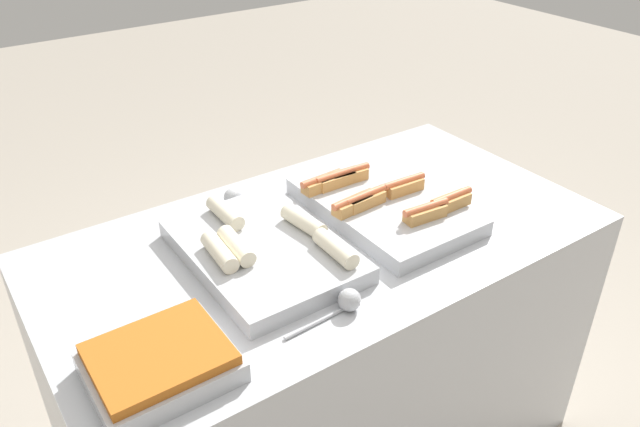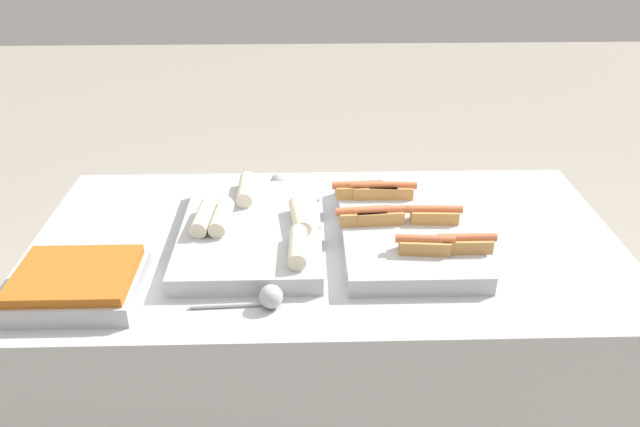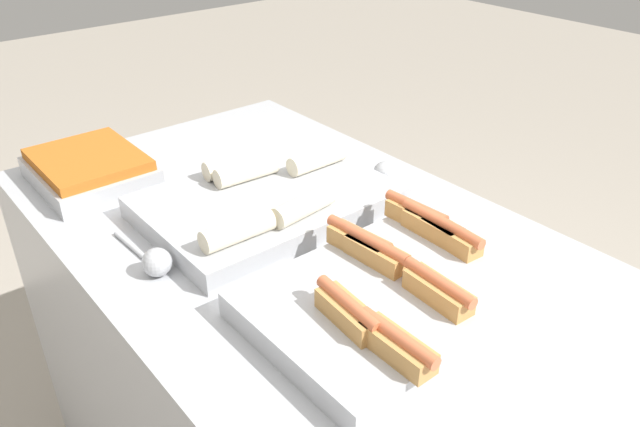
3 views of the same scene
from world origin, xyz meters
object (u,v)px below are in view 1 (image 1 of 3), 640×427
object	(u,v)px
tray_wraps	(263,249)
serving_spoon_near	(347,302)
tray_side_front	(160,363)
tray_hotdogs	(382,203)
serving_spoon_far	(230,199)

from	to	relation	value
tray_wraps	serving_spoon_near	distance (m)	0.31
tray_wraps	tray_side_front	bearing A→B (deg)	-147.77
serving_spoon_near	tray_hotdogs	bearing A→B (deg)	40.16
tray_hotdogs	tray_side_front	size ratio (longest dim) A/B	1.85
tray_wraps	tray_side_front	world-z (taller)	tray_wraps
serving_spoon_near	serving_spoon_far	distance (m)	0.61
serving_spoon_near	serving_spoon_far	size ratio (longest dim) A/B	0.98
serving_spoon_near	tray_wraps	bearing A→B (deg)	100.53
tray_side_front	serving_spoon_near	bearing A→B (deg)	-6.61
tray_wraps	serving_spoon_far	size ratio (longest dim) A/B	2.41
tray_hotdogs	serving_spoon_far	xyz separation A→B (m)	(-0.36, 0.30, -0.01)
tray_side_front	tray_wraps	bearing A→B (deg)	32.23
tray_side_front	serving_spoon_far	xyz separation A→B (m)	(0.46, 0.55, -0.01)
tray_hotdogs	serving_spoon_near	size ratio (longest dim) A/B	2.55
tray_wraps	serving_spoon_near	world-z (taller)	tray_wraps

